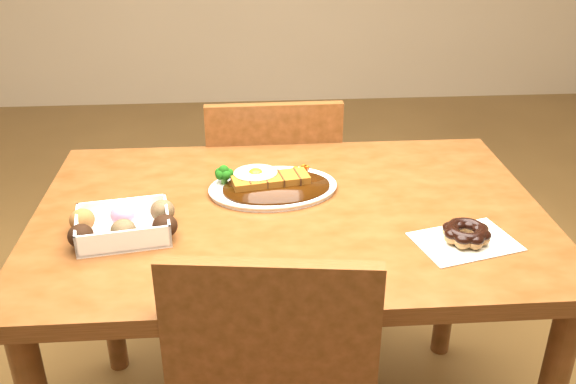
{
  "coord_description": "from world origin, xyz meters",
  "views": [
    {
      "loc": [
        -0.1,
        -1.33,
        1.47
      ],
      "look_at": [
        -0.01,
        -0.03,
        0.81
      ],
      "focal_mm": 40.0,
      "sensor_mm": 36.0,
      "label": 1
    }
  ],
  "objects": [
    {
      "name": "pon_de_ring",
      "position": [
        0.37,
        -0.18,
        0.77
      ],
      "size": [
        0.24,
        0.2,
        0.04
      ],
      "rotation": [
        0.0,
        0.0,
        0.26
      ],
      "color": "silver",
      "rests_on": "table"
    },
    {
      "name": "table",
      "position": [
        0.0,
        0.0,
        0.65
      ],
      "size": [
        1.2,
        0.8,
        0.75
      ],
      "color": "#492A0E",
      "rests_on": "ground"
    },
    {
      "name": "katsu_curry_plate",
      "position": [
        -0.04,
        0.1,
        0.77
      ],
      "size": [
        0.34,
        0.26,
        0.06
      ],
      "rotation": [
        0.0,
        0.0,
        0.12
      ],
      "color": "white",
      "rests_on": "table"
    },
    {
      "name": "chair_far",
      "position": [
        -0.02,
        0.53,
        0.48
      ],
      "size": [
        0.43,
        0.43,
        0.87
      ],
      "rotation": [
        0.0,
        0.0,
        3.16
      ],
      "color": "#492A0E",
      "rests_on": "ground"
    },
    {
      "name": "donut_box",
      "position": [
        -0.37,
        -0.1,
        0.78
      ],
      "size": [
        0.24,
        0.18,
        0.06
      ],
      "rotation": [
        0.0,
        0.0,
        0.17
      ],
      "color": "white",
      "rests_on": "table"
    }
  ]
}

